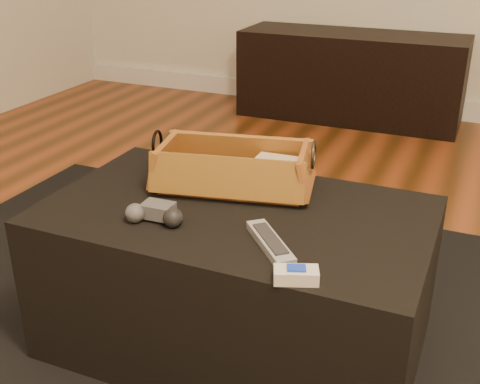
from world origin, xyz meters
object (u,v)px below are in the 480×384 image
at_px(ottoman, 236,278).
at_px(game_controller, 156,213).
at_px(silver_remote, 270,242).
at_px(tv_remote, 225,180).
at_px(wicker_basket, 234,170).
at_px(cream_gadget, 296,275).
at_px(media_cabinet, 351,76).

xyz_separation_m(ottoman, game_controller, (-0.15, -0.15, 0.23)).
xyz_separation_m(game_controller, silver_remote, (0.30, -0.00, -0.01)).
height_order(ottoman, tv_remote, tv_remote).
relative_size(wicker_basket, cream_gadget, 4.60).
relative_size(ottoman, cream_gadget, 9.66).
bearing_deg(game_controller, tv_remote, 74.14).
height_order(wicker_basket, game_controller, wicker_basket).
bearing_deg(silver_remote, tv_remote, 132.34).
bearing_deg(media_cabinet, ottoman, -83.84).
height_order(silver_remote, cream_gadget, cream_gadget).
height_order(game_controller, cream_gadget, game_controller).
distance_m(media_cabinet, cream_gadget, 2.62).
bearing_deg(wicker_basket, cream_gadget, -51.16).
relative_size(media_cabinet, game_controller, 8.52).
xyz_separation_m(media_cabinet, wicker_basket, (0.19, -2.17, 0.22)).
relative_size(ottoman, tv_remote, 4.30).
xyz_separation_m(tv_remote, wicker_basket, (0.02, 0.02, 0.02)).
distance_m(tv_remote, game_controller, 0.26).
bearing_deg(wicker_basket, ottoman, -63.51).
xyz_separation_m(ottoman, silver_remote, (0.15, -0.15, 0.22)).
relative_size(media_cabinet, wicker_basket, 2.78).
height_order(ottoman, silver_remote, silver_remote).
distance_m(wicker_basket, cream_gadget, 0.50).
height_order(media_cabinet, ottoman, media_cabinet).
height_order(media_cabinet, game_controller, media_cabinet).
relative_size(wicker_basket, game_controller, 3.07).
bearing_deg(game_controller, wicker_basket, 71.77).
height_order(wicker_basket, cream_gadget, wicker_basket).
height_order(game_controller, silver_remote, game_controller).
distance_m(ottoman, cream_gadget, 0.43).
bearing_deg(ottoman, tv_remote, 127.75).
bearing_deg(cream_gadget, tv_remote, 131.97).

